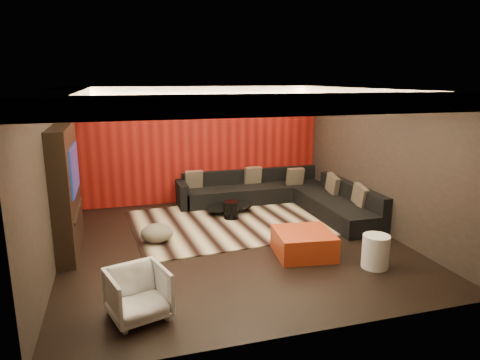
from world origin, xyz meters
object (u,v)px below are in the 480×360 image
object	(u,v)px
coffee_table	(230,209)
drum_stool	(231,210)
armchair	(138,294)
sectional_sofa	(283,197)
orange_ottoman	(304,243)
white_side_table	(376,251)

from	to	relation	value
coffee_table	drum_stool	distance (m)	0.40
drum_stool	armchair	world-z (taller)	armchair
coffee_table	sectional_sofa	size ratio (longest dim) A/B	0.30
orange_ottoman	sectional_sofa	xyz separation A→B (m)	(0.71, 2.69, 0.05)
armchair	sectional_sofa	distance (m)	5.31
orange_ottoman	white_side_table	bearing A→B (deg)	-41.35
sectional_sofa	white_side_table	bearing A→B (deg)	-87.02
drum_stool	sectional_sofa	bearing A→B (deg)	19.25
orange_ottoman	coffee_table	bearing A→B (deg)	103.40
white_side_table	armchair	distance (m)	3.77
coffee_table	armchair	distance (m)	4.43
orange_ottoman	armchair	size ratio (longest dim) A/B	1.32
coffee_table	drum_stool	size ratio (longest dim) A/B	2.92
drum_stool	armchair	size ratio (longest dim) A/B	0.53
white_side_table	sectional_sofa	xyz separation A→B (m)	(-0.18, 3.48, -0.01)
coffee_table	orange_ottoman	distance (m)	2.66
drum_stool	orange_ottoman	xyz separation A→B (m)	(0.69, -2.20, 0.00)
white_side_table	sectional_sofa	size ratio (longest dim) A/B	0.15
coffee_table	white_side_table	distance (m)	3.70
drum_stool	armchair	distance (m)	4.07
white_side_table	sectional_sofa	distance (m)	3.49
white_side_table	orange_ottoman	xyz separation A→B (m)	(-0.89, 0.79, -0.06)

